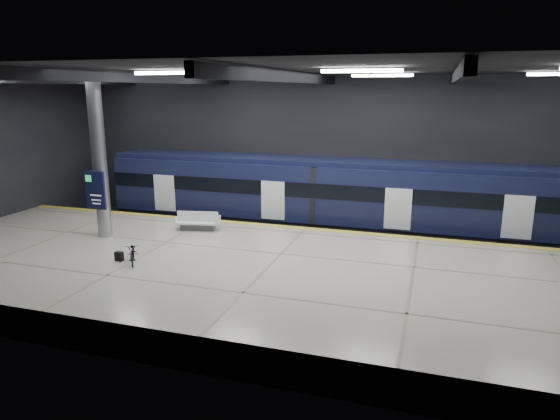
% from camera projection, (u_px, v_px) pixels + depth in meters
% --- Properties ---
extents(ground, '(30.00, 30.00, 0.00)m').
position_uv_depth(ground, '(288.00, 271.00, 20.53)').
color(ground, black).
rests_on(ground, ground).
extents(room_shell, '(30.10, 16.10, 8.05)m').
position_uv_depth(room_shell, '(289.00, 132.00, 19.18)').
color(room_shell, black).
rests_on(room_shell, ground).
extents(platform, '(30.00, 11.00, 1.10)m').
position_uv_depth(platform, '(269.00, 281.00, 18.09)').
color(platform, '#BDB5A0').
rests_on(platform, ground).
extents(safety_strip, '(30.00, 0.40, 0.01)m').
position_uv_depth(safety_strip, '(306.00, 228.00, 22.82)').
color(safety_strip, gold).
rests_on(safety_strip, platform).
extents(rails, '(30.00, 1.52, 0.16)m').
position_uv_depth(rails, '(319.00, 234.00, 25.61)').
color(rails, gray).
rests_on(rails, ground).
extents(train, '(29.40, 2.84, 3.79)m').
position_uv_depth(train, '(375.00, 200.00, 24.33)').
color(train, black).
rests_on(train, ground).
extents(bench, '(2.06, 1.16, 0.86)m').
position_uv_depth(bench, '(198.00, 223.00, 22.54)').
color(bench, '#595B60').
rests_on(bench, platform).
extents(bicycle, '(1.22, 1.52, 0.77)m').
position_uv_depth(bicycle, '(133.00, 252.00, 18.26)').
color(bicycle, '#99999E').
rests_on(bicycle, platform).
extents(pannier_bag, '(0.30, 0.18, 0.35)m').
position_uv_depth(pannier_bag, '(119.00, 256.00, 18.49)').
color(pannier_bag, black).
rests_on(pannier_bag, platform).
extents(info_column, '(0.90, 0.78, 6.90)m').
position_uv_depth(info_column, '(99.00, 159.00, 20.87)').
color(info_column, '#9EA0A5').
rests_on(info_column, platform).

